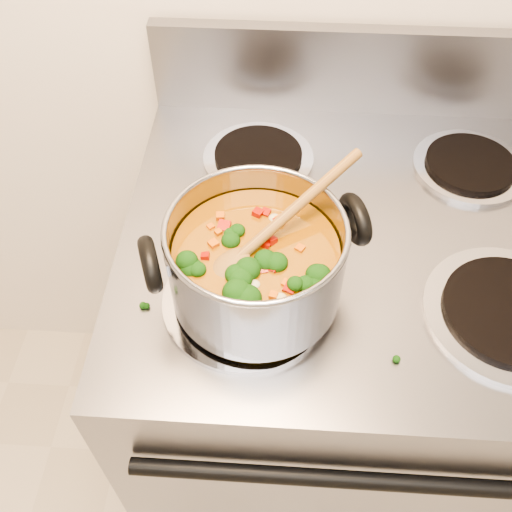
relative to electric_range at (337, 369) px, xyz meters
The scene contains 4 objects.
electric_range is the anchor object (origin of this frame).
stockpot 0.57m from the electric_range, 139.32° to the right, with size 0.30×0.23×0.14m.
wooden_spoon 0.61m from the electric_range, 139.43° to the right, with size 0.20×0.20×0.09m.
cooktop_crumbs 0.54m from the electric_range, 156.18° to the right, with size 0.07×0.29×0.01m.
Camera 1 is at (-0.14, 0.55, 1.57)m, focal length 40.00 mm.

